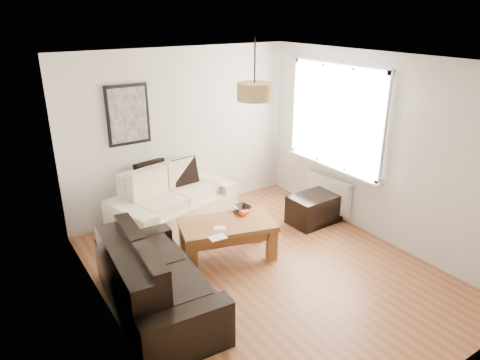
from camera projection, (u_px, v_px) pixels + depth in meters
floor at (266, 271)px, 5.54m from camera, size 4.50×4.50×0.00m
ceiling at (271, 61)px, 4.59m from camera, size 3.80×4.50×0.00m
wall_back at (182, 133)px, 6.81m from camera, size 3.80×0.04×2.60m
wall_front at (445, 264)px, 3.31m from camera, size 3.80×0.04×2.60m
wall_left at (106, 215)px, 4.09m from camera, size 0.04×4.50×2.60m
wall_right at (378, 149)px, 6.03m from camera, size 0.04×4.50×2.60m
window_bay at (336, 117)px, 6.52m from camera, size 0.14×1.90×1.60m
radiator at (328, 192)px, 6.95m from camera, size 0.10×0.90×0.52m
poster at (128, 115)px, 6.21m from camera, size 0.62×0.04×0.87m
pendant_shade at (254, 92)px, 4.96m from camera, size 0.40×0.40×0.20m
loveseat_cream at (173, 199)px, 6.54m from camera, size 2.01×1.44×0.90m
sofa_leather at (157, 277)px, 4.71m from camera, size 1.05×1.94×0.81m
coffee_table at (227, 239)px, 5.79m from camera, size 1.36×0.97×0.50m
ottoman at (314, 209)px, 6.75m from camera, size 0.80×0.53×0.45m
cushion_left at (152, 176)px, 6.47m from camera, size 0.48×0.23×0.46m
cushion_right at (184, 171)px, 6.75m from camera, size 0.43×0.16×0.42m
fruit_bowl at (242, 208)px, 6.04m from camera, size 0.27×0.27×0.06m
orange_a at (241, 212)px, 5.90m from camera, size 0.07×0.07×0.06m
orange_b at (246, 212)px, 5.92m from camera, size 0.08×0.08×0.07m
orange_c at (243, 213)px, 5.87m from camera, size 0.11×0.11×0.09m
papers at (218, 237)px, 5.32m from camera, size 0.22×0.16×0.01m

